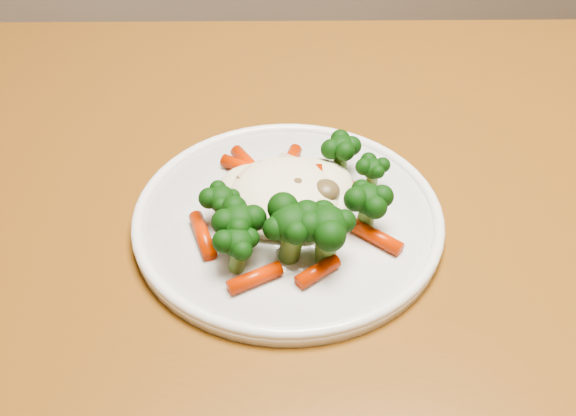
{
  "coord_description": "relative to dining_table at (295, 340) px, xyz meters",
  "views": [
    {
      "loc": [
        -0.12,
        -0.53,
        1.17
      ],
      "look_at": [
        -0.03,
        -0.08,
        0.77
      ],
      "focal_mm": 45.0,
      "sensor_mm": 36.0,
      "label": 1
    }
  ],
  "objects": [
    {
      "name": "plate",
      "position": [
        0.0,
        0.05,
        0.1
      ],
      "size": [
        0.26,
        0.26,
        0.01
      ],
      "primitive_type": "cylinder",
      "color": "white",
      "rests_on": "dining_table"
    },
    {
      "name": "dining_table",
      "position": [
        0.0,
        0.0,
        0.0
      ],
      "size": [
        1.43,
        1.09,
        0.75
      ],
      "rotation": [
        0.0,
        0.0,
        -0.18
      ],
      "color": "brown",
      "rests_on": "ground"
    },
    {
      "name": "meal",
      "position": [
        0.01,
        0.04,
        0.12
      ],
      "size": [
        0.18,
        0.18,
        0.05
      ],
      "color": "#FFF4CB",
      "rests_on": "plate"
    }
  ]
}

